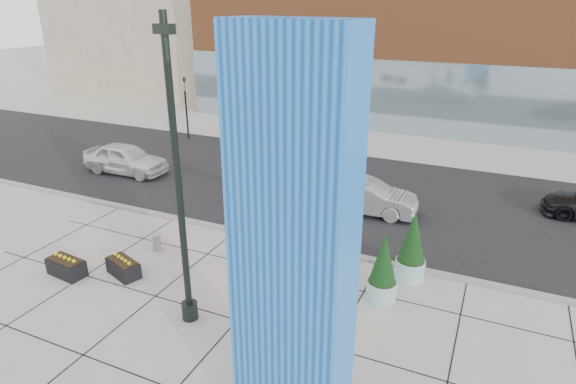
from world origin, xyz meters
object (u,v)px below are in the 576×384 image
at_px(lamp_post, 181,210).
at_px(overhead_street_sign, 326,170).
at_px(car_silver_mid, 365,197).
at_px(car_white_west, 126,159).
at_px(public_art_sculpture, 330,235).
at_px(blue_pylon, 292,265).
at_px(concrete_bollard, 157,243).

height_order(lamp_post, overhead_street_sign, lamp_post).
bearing_deg(lamp_post, car_silver_mid, 74.88).
bearing_deg(car_white_west, lamp_post, -133.17).
bearing_deg(car_silver_mid, public_art_sculpture, 178.77).
distance_m(lamp_post, public_art_sculpture, 5.71).
bearing_deg(blue_pylon, lamp_post, 158.79).
xyz_separation_m(blue_pylon, public_art_sculpture, (-1.58, 6.82, -2.87)).
distance_m(blue_pylon, car_silver_mid, 12.50).
height_order(lamp_post, car_silver_mid, lamp_post).
relative_size(public_art_sculpture, overhead_street_sign, 1.13).
xyz_separation_m(lamp_post, car_white_west, (-10.62, 9.28, -2.72)).
xyz_separation_m(public_art_sculpture, car_silver_mid, (-0.17, 5.08, -0.52)).
height_order(blue_pylon, concrete_bollard, blue_pylon).
bearing_deg(blue_pylon, overhead_street_sign, 111.80).
bearing_deg(lamp_post, public_art_sculpture, 58.44).
relative_size(blue_pylon, public_art_sculpture, 1.77).
height_order(public_art_sculpture, car_white_west, public_art_sculpture).
xyz_separation_m(public_art_sculpture, overhead_street_sign, (-0.14, -0.20, 2.42)).
bearing_deg(overhead_street_sign, car_white_west, 173.56).
bearing_deg(car_white_west, concrete_bollard, -133.92).
height_order(blue_pylon, overhead_street_sign, blue_pylon).
height_order(concrete_bollard, car_white_west, car_white_west).
bearing_deg(car_silver_mid, concrete_bollard, 133.99).
relative_size(lamp_post, car_white_west, 1.83).
xyz_separation_m(blue_pylon, overhead_street_sign, (-1.71, 6.63, -0.45)).
relative_size(public_art_sculpture, car_silver_mid, 1.06).
xyz_separation_m(lamp_post, public_art_sculpture, (2.75, 4.47, -2.26)).
bearing_deg(concrete_bollard, car_silver_mid, 47.11).
distance_m(blue_pylon, car_white_west, 19.23).
relative_size(lamp_post, car_silver_mid, 1.89).
bearing_deg(public_art_sculpture, concrete_bollard, -171.39).
distance_m(public_art_sculpture, car_silver_mid, 5.11).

